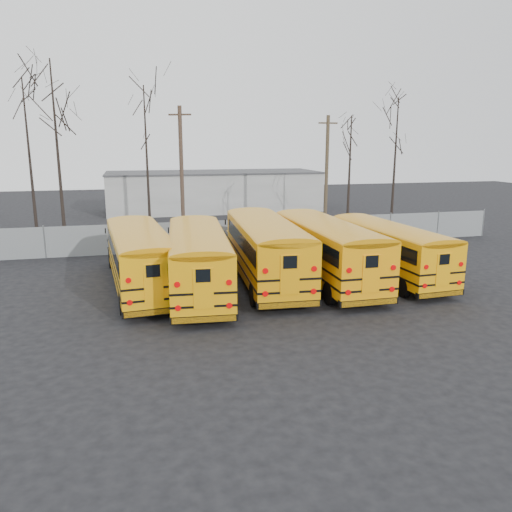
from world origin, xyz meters
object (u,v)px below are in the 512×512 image
object	(u,v)px
bus_a	(140,253)
bus_b	(198,255)
utility_pole_right	(327,172)
utility_pole_left	(182,170)
bus_c	(265,245)
bus_d	(325,245)
bus_e	(387,246)

from	to	relation	value
bus_a	bus_b	distance (m)	2.97
bus_a	utility_pole_right	distance (m)	21.34
utility_pole_left	bus_a	bearing A→B (deg)	-82.13
bus_c	bus_d	distance (m)	3.16
bus_c	utility_pole_right	xyz separation A→B (m)	(9.12, 14.57, 2.79)
bus_b	utility_pole_right	bearing A→B (deg)	55.74
bus_a	bus_c	distance (m)	6.35
bus_d	bus_e	world-z (taller)	bus_d
bus_a	bus_b	world-z (taller)	bus_b
utility_pole_right	bus_d	bearing A→B (deg)	-115.36
bus_e	utility_pole_right	world-z (taller)	utility_pole_right
bus_b	bus_e	size ratio (longest dim) A/B	1.08
bus_a	bus_d	distance (m)	9.47
bus_a	bus_d	bearing A→B (deg)	-9.73
utility_pole_right	bus_e	bearing A→B (deg)	-103.07
utility_pole_left	utility_pole_right	distance (m)	11.87
bus_b	bus_e	world-z (taller)	bus_b
bus_b	utility_pole_right	xyz separation A→B (m)	(12.76, 15.67, 2.89)
utility_pole_left	utility_pole_right	bearing A→B (deg)	19.80
bus_b	bus_d	distance (m)	6.76
bus_d	bus_e	size ratio (longest dim) A/B	1.10
bus_c	bus_e	bearing A→B (deg)	-2.12
bus_c	utility_pole_right	size ratio (longest dim) A/B	1.32
bus_d	bus_a	bearing A→B (deg)	175.46
bus_a	utility_pole_left	world-z (taller)	utility_pole_left
bus_c	utility_pole_right	world-z (taller)	utility_pole_right
bus_d	utility_pole_left	bearing A→B (deg)	110.71
bus_b	bus_e	bearing A→B (deg)	7.25
bus_c	utility_pole_left	size ratio (longest dim) A/B	1.24
bus_c	bus_d	world-z (taller)	bus_c
bus_a	utility_pole_right	xyz separation A→B (m)	(15.46, 14.42, 2.92)
bus_b	bus_d	xyz separation A→B (m)	(6.74, 0.48, 0.05)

